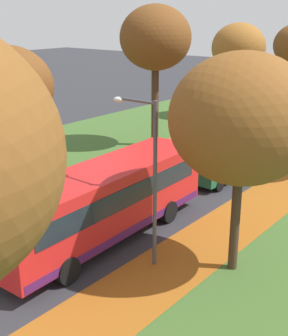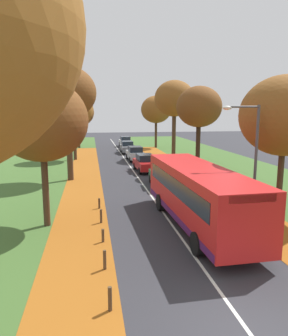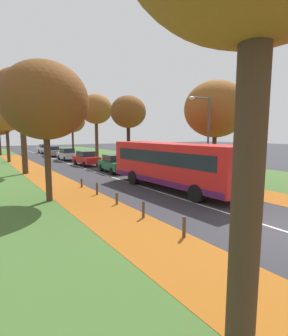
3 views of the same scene
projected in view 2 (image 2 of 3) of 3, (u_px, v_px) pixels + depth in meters
name	position (u px, v px, depth m)	size (l,w,h in m)	color
grass_verge_left	(26.00, 183.00, 26.34)	(12.00, 90.00, 0.01)	#3D6028
leaf_litter_left	(82.00, 200.00, 21.23)	(2.80, 60.00, 0.00)	#9E5619
grass_verge_right	(241.00, 175.00, 29.25)	(12.00, 90.00, 0.01)	#3D6028
leaf_litter_right	(217.00, 194.00, 22.69)	(2.80, 60.00, 0.00)	#9E5619
road_centre_line	(139.00, 179.00, 27.79)	(0.12, 80.00, 0.01)	silver
tree_left_near	(42.00, 121.00, 15.64)	(4.42, 4.42, 7.26)	#422D1E
tree_left_mid	(67.00, 93.00, 26.15)	(4.62, 4.62, 9.23)	#422D1E
tree_left_far	(74.00, 109.00, 37.59)	(4.49, 4.49, 7.91)	#422D1E
tree_left_distant	(78.00, 112.00, 49.95)	(4.80, 4.80, 7.62)	#382619
tree_right_near	(285.00, 116.00, 17.52)	(4.80, 4.80, 7.61)	#422D1E
tree_right_mid	(199.00, 107.00, 29.53)	(4.10, 4.10, 7.91)	black
tree_right_far	(174.00, 99.00, 39.18)	(4.79, 4.79, 9.31)	#422D1E
tree_right_distant	(156.00, 110.00, 50.36)	(4.65, 4.65, 7.98)	#422D1E
bollard_second	(110.00, 299.00, 9.42)	(0.12, 0.12, 0.75)	#4C3823
bollard_third	(105.00, 260.00, 11.89)	(0.12, 0.12, 0.74)	#4C3823
bollard_fourth	(103.00, 236.00, 14.38)	(0.12, 0.12, 0.60)	#4C3823
bollard_fifth	(101.00, 216.00, 16.84)	(0.12, 0.12, 0.72)	#4C3823
bollard_sixth	(99.00, 203.00, 19.32)	(0.12, 0.12, 0.62)	#4C3823
streetlamp_right	(250.00, 152.00, 15.90)	(1.89, 0.28, 6.00)	#47474C
bus	(198.00, 193.00, 16.18)	(2.91, 10.48, 2.98)	red
car_green_lead	(163.00, 176.00, 25.00)	(1.94, 4.28, 1.62)	#1E6038
car_red_following	(145.00, 163.00, 31.11)	(1.94, 4.28, 1.62)	#B21919
car_silver_third_in_line	(135.00, 154.00, 37.91)	(1.88, 4.25, 1.62)	#B7BABF
car_grey_fourth_in_line	(127.00, 147.00, 44.54)	(1.78, 4.20, 1.62)	slate
car_white_trailing	(125.00, 142.00, 52.45)	(1.83, 4.22, 1.62)	silver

